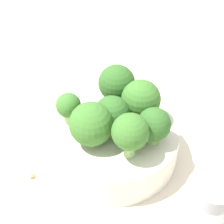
% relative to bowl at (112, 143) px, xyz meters
% --- Properties ---
extents(ground_plane, '(3.00, 3.00, 0.00)m').
position_rel_bowl_xyz_m(ground_plane, '(0.00, 0.00, -0.02)').
color(ground_plane, beige).
extents(bowl, '(0.17, 0.17, 0.05)m').
position_rel_bowl_xyz_m(bowl, '(0.00, 0.00, 0.00)').
color(bowl, silver).
rests_on(bowl, ground_plane).
extents(broccoli_floret_0, '(0.05, 0.05, 0.06)m').
position_rel_bowl_xyz_m(broccoli_floret_0, '(-0.01, -0.03, 0.05)').
color(broccoli_floret_0, '#7A9E5B').
rests_on(broccoli_floret_0, bowl).
extents(broccoli_floret_1, '(0.05, 0.05, 0.05)m').
position_rel_bowl_xyz_m(broccoli_floret_1, '(0.00, 0.00, 0.05)').
color(broccoli_floret_1, '#7A9E5B').
rests_on(broccoli_floret_1, bowl).
extents(broccoli_floret_2, '(0.04, 0.04, 0.06)m').
position_rel_bowl_xyz_m(broccoli_floret_2, '(0.04, -0.02, 0.06)').
color(broccoli_floret_2, '#84AD66').
rests_on(broccoli_floret_2, bowl).
extents(broccoli_floret_3, '(0.05, 0.05, 0.06)m').
position_rel_bowl_xyz_m(broccoli_floret_3, '(-0.03, 0.05, 0.06)').
color(broccoli_floret_3, '#8EB770').
rests_on(broccoli_floret_3, bowl).
extents(broccoli_floret_4, '(0.05, 0.05, 0.06)m').
position_rel_bowl_xyz_m(broccoli_floret_4, '(0.02, 0.04, 0.06)').
color(broccoli_floret_4, '#7A9E5B').
rests_on(broccoli_floret_4, bowl).
extents(broccoli_floret_5, '(0.03, 0.03, 0.04)m').
position_rel_bowl_xyz_m(broccoli_floret_5, '(-0.05, -0.02, 0.05)').
color(broccoli_floret_5, '#8EB770').
rests_on(broccoli_floret_5, bowl).
extents(broccoli_floret_6, '(0.04, 0.04, 0.05)m').
position_rel_bowl_xyz_m(broccoli_floret_6, '(0.05, 0.01, 0.05)').
color(broccoli_floret_6, '#84AD66').
rests_on(broccoli_floret_6, bowl).
extents(pepper_shaker, '(0.03, 0.03, 0.08)m').
position_rel_bowl_xyz_m(pepper_shaker, '(0.15, -0.04, 0.02)').
color(pepper_shaker, silver).
rests_on(pepper_shaker, ground_plane).
extents(almond_crumb_0, '(0.00, 0.01, 0.01)m').
position_rel_bowl_xyz_m(almond_crumb_0, '(0.16, 0.00, -0.02)').
color(almond_crumb_0, tan).
rests_on(almond_crumb_0, ground_plane).
extents(almond_crumb_1, '(0.01, 0.01, 0.01)m').
position_rel_bowl_xyz_m(almond_crumb_1, '(0.15, -0.02, -0.02)').
color(almond_crumb_1, tan).
rests_on(almond_crumb_1, ground_plane).
extents(almond_crumb_2, '(0.01, 0.01, 0.01)m').
position_rel_bowl_xyz_m(almond_crumb_2, '(-0.06, -0.09, -0.02)').
color(almond_crumb_2, olive).
rests_on(almond_crumb_2, ground_plane).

